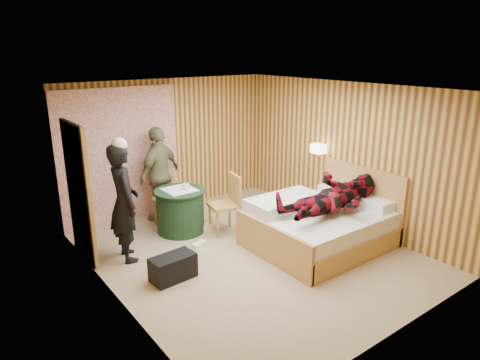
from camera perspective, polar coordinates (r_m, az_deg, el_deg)
floor at (r=6.71m, az=1.20°, el=-9.66°), size 4.20×5.00×0.01m
ceiling at (r=6.01m, az=1.35°, el=12.13°), size 4.20×5.00×0.01m
wall_back at (r=8.29m, az=-9.47°, el=4.56°), size 4.20×0.02×2.50m
wall_left at (r=5.28m, az=-17.03°, el=-3.29°), size 0.02×5.00×2.50m
wall_right at (r=7.67m, az=13.74°, el=3.29°), size 0.02×5.00×2.50m
curtain at (r=7.85m, az=-15.69°, el=3.06°), size 2.20×0.08×2.40m
doorway at (r=6.63m, az=-20.76°, el=-1.55°), size 0.06×0.90×2.05m
wall_lamp at (r=7.82m, az=10.40°, el=4.13°), size 0.26×0.24×0.16m
bed at (r=6.99m, az=10.69°, el=-5.85°), size 2.11×1.66×1.14m
nightstand at (r=7.86m, az=11.64°, el=-3.80°), size 0.38×0.52×0.50m
round_table at (r=7.37m, az=-7.95°, el=-4.03°), size 0.86×0.86×0.76m
chair_far at (r=7.89m, az=-10.17°, el=-1.47°), size 0.55×0.55×0.93m
chair_near at (r=7.21m, az=-1.53°, el=-2.60°), size 0.55×0.55×1.01m
duffel_bag at (r=6.01m, az=-8.92°, el=-11.45°), size 0.63×0.37×0.34m
sneaker_left at (r=7.45m, az=-4.82°, el=-6.37°), size 0.27×0.12×0.12m
sneaker_right at (r=6.83m, az=-5.51°, el=-8.71°), size 0.27×0.17×0.11m
woman_standing at (r=6.43m, az=-15.21°, el=-2.94°), size 0.51×0.70×1.76m
man_at_table at (r=7.82m, az=-10.66°, el=0.81°), size 1.09×0.81×1.72m
man_on_bed at (r=6.63m, az=12.63°, el=-1.04°), size 0.86×0.67×1.77m
book_lower at (r=7.75m, az=12.03°, el=-2.15°), size 0.26×0.28×0.02m
book_upper at (r=7.74m, az=12.04°, el=-2.01°), size 0.17×0.23×0.02m
cup_nightstand at (r=7.85m, az=11.06°, el=-1.56°), size 0.10×0.10×0.09m
cup_table at (r=7.23m, az=-7.20°, el=-0.84°), size 0.16×0.16×0.10m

